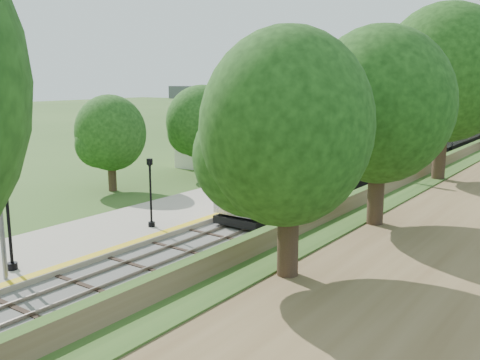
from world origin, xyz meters
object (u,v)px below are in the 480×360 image
Objects in this scene: signal_gantry at (466,112)px; lamppost_mid at (9,225)px; lamppost_far at (151,197)px; train at (480,121)px; signal_farside at (377,156)px; station_building at (225,126)px.

signal_gantry reaches higher than lamppost_mid.
signal_gantry reaches higher than lamppost_far.
train is 56.89m from signal_farside.
station_building is 23.34m from signal_farside.
signal_gantry is 45.92m from lamppost_far.
train is 18.46× the size of signal_farside.
lamppost_mid is (10.28, -29.07, -1.66)m from station_building.
signal_gantry is at bearing 82.28° from lamppost_far.
train is at bearing 87.12° from lamppost_mid.
station_building is at bearing -123.38° from signal_gantry.
station_building is at bearing 149.92° from signal_farside.
station_building reaches higher than signal_gantry.
signal_gantry is 2.12× the size of lamppost_far.
lamppost_mid reaches higher than lamppost_far.
signal_farside is at bearing 60.27° from lamppost_mid.
lamppost_mid is (-6.19, -54.06, -2.39)m from signal_gantry.
lamppost_far is (0.03, 8.64, -0.28)m from lamppost_mid.
signal_gantry is at bearing 95.80° from signal_farside.
station_building reaches higher than train.
signal_gantry is at bearing 83.47° from lamppost_mid.
signal_farside is at bearing 41.45° from lamppost_far.
lamppost_mid is (-3.72, -73.89, 0.06)m from train.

